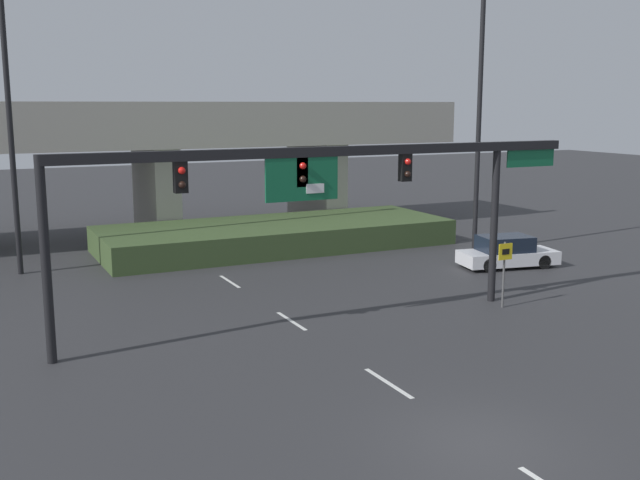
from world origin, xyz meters
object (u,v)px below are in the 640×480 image
(signal_gantry, at_px, (328,179))
(parked_sedan_near_right, at_px, (507,253))
(highway_light_pole_near, at_px, (481,69))
(speed_limit_sign, at_px, (504,265))
(highway_light_pole_far, at_px, (6,71))

(signal_gantry, xyz_separation_m, parked_sedan_near_right, (11.40, 4.50, -4.29))
(signal_gantry, bearing_deg, highway_light_pole_near, 33.39)
(signal_gantry, height_order, speed_limit_sign, signal_gantry)
(speed_limit_sign, bearing_deg, highway_light_pole_far, 138.57)
(highway_light_pole_far, xyz_separation_m, parked_sedan_near_right, (20.22, -8.23, -8.06))
(speed_limit_sign, xyz_separation_m, highway_light_pole_near, (5.64, 9.09, 7.46))
(highway_light_pole_near, bearing_deg, highway_light_pole_far, 167.72)
(signal_gantry, height_order, highway_light_pole_far, highway_light_pole_far)
(highway_light_pole_far, bearing_deg, signal_gantry, -55.30)
(speed_limit_sign, height_order, parked_sedan_near_right, speed_limit_sign)
(highway_light_pole_near, relative_size, parked_sedan_near_right, 3.70)
(speed_limit_sign, bearing_deg, highway_light_pole_near, 58.20)
(speed_limit_sign, height_order, highway_light_pole_far, highway_light_pole_far)
(speed_limit_sign, bearing_deg, signal_gantry, 171.86)
(signal_gantry, distance_m, speed_limit_sign, 7.56)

